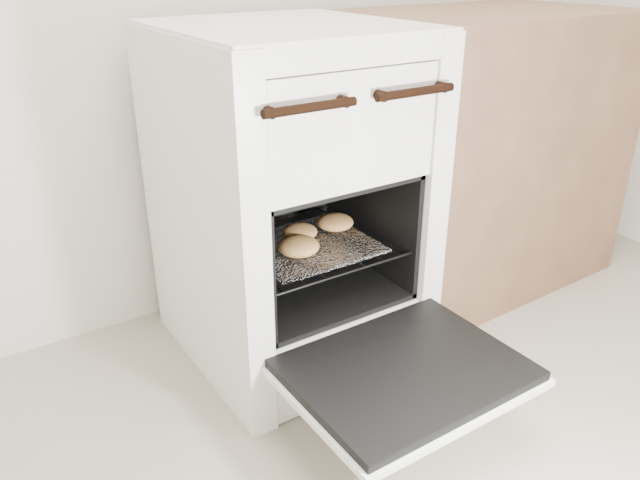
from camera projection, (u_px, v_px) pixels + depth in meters
The scene contains 6 objects.
stove at pixel (291, 205), 1.54m from camera, with size 0.54×0.60×0.82m.
oven_door at pixel (405, 372), 1.29m from camera, with size 0.48×0.38×0.03m.
oven_rack at pixel (304, 245), 1.53m from camera, with size 0.39×0.38×0.01m.
foil_sheet at pixel (308, 245), 1.52m from camera, with size 0.30×0.27×0.01m, color silver.
baked_rolls at pixel (312, 234), 1.52m from camera, with size 0.28×0.21×0.04m.
counter at pixel (477, 150), 1.94m from camera, with size 0.82×0.55×0.82m, color brown.
Camera 1 is at (-0.63, -0.04, 0.97)m, focal length 35.00 mm.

